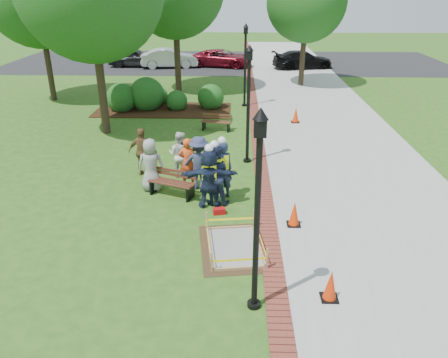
{
  "coord_description": "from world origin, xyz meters",
  "views": [
    {
      "loc": [
        0.84,
        -10.21,
        6.2
      ],
      "look_at": [
        0.5,
        1.2,
        1.0
      ],
      "focal_mm": 35.0,
      "sensor_mm": 36.0,
      "label": 1
    }
  ],
  "objects_px": {
    "bench_near": "(172,188)",
    "hivis_worker_b": "(222,168)",
    "wet_concrete_pad": "(234,240)",
    "cone_front": "(331,286)",
    "hivis_worker_a": "(209,176)",
    "lamp_near": "(258,201)",
    "hivis_worker_c": "(215,173)"
  },
  "relations": [
    {
      "from": "lamp_near",
      "to": "hivis_worker_a",
      "type": "xyz_separation_m",
      "value": [
        -1.18,
        4.42,
        -1.5
      ]
    },
    {
      "from": "lamp_near",
      "to": "hivis_worker_b",
      "type": "height_order",
      "value": "lamp_near"
    },
    {
      "from": "lamp_near",
      "to": "hivis_worker_b",
      "type": "xyz_separation_m",
      "value": [
        -0.84,
        5.03,
        -1.5
      ]
    },
    {
      "from": "hivis_worker_a",
      "to": "hivis_worker_b",
      "type": "distance_m",
      "value": 0.7
    },
    {
      "from": "hivis_worker_c",
      "to": "cone_front",
      "type": "bearing_deg",
      "value": -58.64
    },
    {
      "from": "cone_front",
      "to": "hivis_worker_a",
      "type": "bearing_deg",
      "value": 123.95
    },
    {
      "from": "lamp_near",
      "to": "bench_near",
      "type": "bearing_deg",
      "value": 115.32
    },
    {
      "from": "bench_near",
      "to": "cone_front",
      "type": "distance_m",
      "value": 6.28
    },
    {
      "from": "bench_near",
      "to": "cone_front",
      "type": "relative_size",
      "value": 2.14
    },
    {
      "from": "hivis_worker_b",
      "to": "hivis_worker_c",
      "type": "distance_m",
      "value": 0.46
    },
    {
      "from": "lamp_near",
      "to": "hivis_worker_c",
      "type": "xyz_separation_m",
      "value": [
        -1.04,
        4.63,
        -1.49
      ]
    },
    {
      "from": "cone_front",
      "to": "hivis_worker_a",
      "type": "relative_size",
      "value": 0.37
    },
    {
      "from": "hivis_worker_b",
      "to": "wet_concrete_pad",
      "type": "bearing_deg",
      "value": -81.76
    },
    {
      "from": "cone_front",
      "to": "lamp_near",
      "type": "relative_size",
      "value": 0.17
    },
    {
      "from": "bench_near",
      "to": "hivis_worker_a",
      "type": "xyz_separation_m",
      "value": [
        1.23,
        -0.67,
        0.72
      ]
    },
    {
      "from": "hivis_worker_c",
      "to": "hivis_worker_a",
      "type": "bearing_deg",
      "value": -124.23
    },
    {
      "from": "bench_near",
      "to": "hivis_worker_b",
      "type": "distance_m",
      "value": 1.73
    },
    {
      "from": "wet_concrete_pad",
      "to": "bench_near",
      "type": "xyz_separation_m",
      "value": [
        -1.99,
        2.93,
        0.02
      ]
    },
    {
      "from": "lamp_near",
      "to": "hivis_worker_c",
      "type": "height_order",
      "value": "lamp_near"
    },
    {
      "from": "hivis_worker_a",
      "to": "hivis_worker_b",
      "type": "height_order",
      "value": "hivis_worker_b"
    },
    {
      "from": "bench_near",
      "to": "hivis_worker_b",
      "type": "relative_size",
      "value": 0.78
    },
    {
      "from": "wet_concrete_pad",
      "to": "hivis_worker_b",
      "type": "height_order",
      "value": "hivis_worker_b"
    },
    {
      "from": "lamp_near",
      "to": "hivis_worker_b",
      "type": "relative_size",
      "value": 2.14
    },
    {
      "from": "hivis_worker_a",
      "to": "hivis_worker_c",
      "type": "height_order",
      "value": "hivis_worker_c"
    },
    {
      "from": "bench_near",
      "to": "cone_front",
      "type": "bearing_deg",
      "value": -50.19
    },
    {
      "from": "hivis_worker_c",
      "to": "bench_near",
      "type": "bearing_deg",
      "value": 161.11
    },
    {
      "from": "lamp_near",
      "to": "hivis_worker_c",
      "type": "relative_size",
      "value": 2.11
    },
    {
      "from": "wet_concrete_pad",
      "to": "bench_near",
      "type": "distance_m",
      "value": 3.54
    },
    {
      "from": "cone_front",
      "to": "hivis_worker_b",
      "type": "bearing_deg",
      "value": 117.22
    },
    {
      "from": "wet_concrete_pad",
      "to": "hivis_worker_b",
      "type": "xyz_separation_m",
      "value": [
        -0.41,
        2.87,
        0.75
      ]
    },
    {
      "from": "lamp_near",
      "to": "cone_front",
      "type": "bearing_deg",
      "value": 9.49
    },
    {
      "from": "bench_near",
      "to": "hivis_worker_c",
      "type": "bearing_deg",
      "value": -18.89
    }
  ]
}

